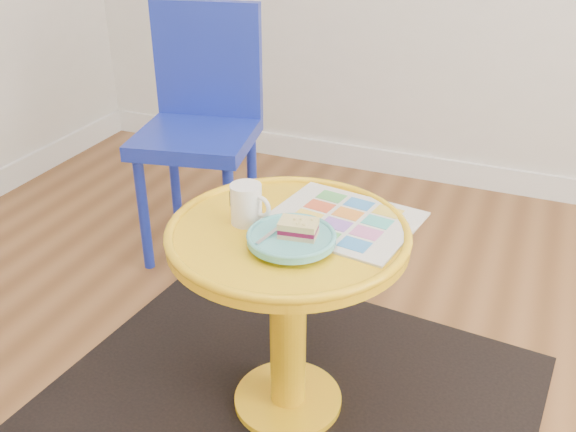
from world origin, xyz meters
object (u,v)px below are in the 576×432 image
at_px(side_table, 288,285).
at_px(mug, 247,203).
at_px(plate, 291,239).
at_px(newspaper, 342,220).
at_px(chair, 201,116).

bearing_deg(side_table, mug, -179.74).
distance_m(side_table, plate, 0.19).
relative_size(newspaper, plate, 1.70).
bearing_deg(newspaper, plate, -104.71).
bearing_deg(mug, chair, 137.50).
xyz_separation_m(chair, mug, (0.54, -0.73, 0.08)).
height_order(side_table, newspaper, newspaper).
bearing_deg(mug, newspaper, 34.66).
distance_m(side_table, newspaper, 0.22).
bearing_deg(plate, chair, 131.05).
relative_size(side_table, mug, 5.35).
height_order(chair, plate, chair).
bearing_deg(chair, newspaper, -51.21).
height_order(side_table, plate, plate).
relative_size(side_table, chair, 0.64).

